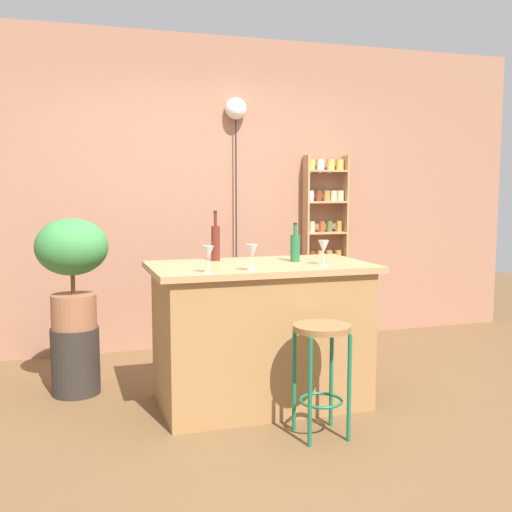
{
  "coord_description": "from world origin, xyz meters",
  "views": [
    {
      "loc": [
        -1.25,
        -3.51,
        1.45
      ],
      "look_at": [
        0.05,
        0.55,
        0.97
      ],
      "focal_mm": 42.72,
      "sensor_mm": 36.0,
      "label": 1
    }
  ],
  "objects": [
    {
      "name": "plant_stool",
      "position": [
        -1.19,
        0.87,
        0.24
      ],
      "size": [
        0.34,
        0.34,
        0.47
      ],
      "primitive_type": "cylinder",
      "color": "#2D2823",
      "rests_on": "ground"
    },
    {
      "name": "kitchen_counter",
      "position": [
        0.0,
        0.3,
        0.48
      ],
      "size": [
        1.46,
        0.83,
        0.95
      ],
      "color": "#9E7042",
      "rests_on": "ground"
    },
    {
      "name": "pendant_globe_light",
      "position": [
        0.27,
        1.84,
        2.11
      ],
      "size": [
        0.19,
        0.19,
        2.25
      ],
      "color": "black",
      "rests_on": "ground"
    },
    {
      "name": "wine_glass_center",
      "position": [
        0.37,
        0.11,
        1.07
      ],
      "size": [
        0.07,
        0.07,
        0.16
      ],
      "color": "silver",
      "rests_on": "kitchen_counter"
    },
    {
      "name": "wine_glass_left",
      "position": [
        -0.16,
        -0.03,
        1.07
      ],
      "size": [
        0.07,
        0.07,
        0.16
      ],
      "color": "silver",
      "rests_on": "kitchen_counter"
    },
    {
      "name": "bottle_spirits_clear",
      "position": [
        -0.24,
        0.57,
        1.08
      ],
      "size": [
        0.06,
        0.06,
        0.35
      ],
      "color": "#5B2319",
      "rests_on": "kitchen_counter"
    },
    {
      "name": "ground",
      "position": [
        0.0,
        0.0,
        0.0
      ],
      "size": [
        12.0,
        12.0,
        0.0
      ],
      "primitive_type": "plane",
      "color": "brown"
    },
    {
      "name": "potted_plant",
      "position": [
        -1.19,
        0.87,
        0.95
      ],
      "size": [
        0.5,
        0.45,
        0.77
      ],
      "color": "#935B3D",
      "rests_on": "plant_stool"
    },
    {
      "name": "wine_glass_right",
      "position": [
        -0.43,
        -0.03,
        1.07
      ],
      "size": [
        0.07,
        0.07,
        0.16
      ],
      "color": "silver",
      "rests_on": "kitchen_counter"
    },
    {
      "name": "back_wall",
      "position": [
        0.0,
        1.95,
        1.4
      ],
      "size": [
        6.4,
        0.1,
        2.8
      ],
      "primitive_type": "cube",
      "color": "#9E6B51",
      "rests_on": "ground"
    },
    {
      "name": "bottle_sauce_amber",
      "position": [
        0.27,
        0.35,
        1.05
      ],
      "size": [
        0.07,
        0.07,
        0.27
      ],
      "color": "#236638",
      "rests_on": "kitchen_counter"
    },
    {
      "name": "spice_shelf",
      "position": [
        1.15,
        1.81,
        0.96
      ],
      "size": [
        0.42,
        0.14,
        1.76
      ],
      "color": "tan",
      "rests_on": "ground"
    },
    {
      "name": "bar_stool",
      "position": [
        0.16,
        -0.34,
        0.5
      ],
      "size": [
        0.34,
        0.34,
        0.67
      ],
      "color": "#196642",
      "rests_on": "ground"
    }
  ]
}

